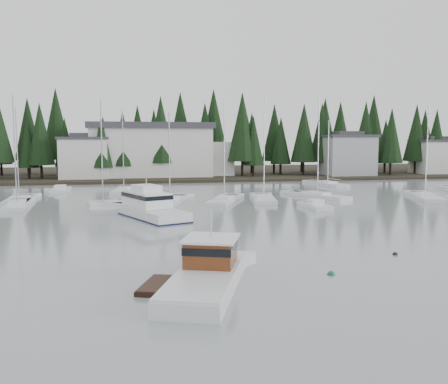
# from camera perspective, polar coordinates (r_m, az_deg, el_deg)

# --- Properties ---
(ground) EXTENTS (260.00, 260.00, 0.00)m
(ground) POSITION_cam_1_polar(r_m,az_deg,el_deg) (24.39, 13.42, -12.80)
(ground) COLOR gray
(ground) RESTS_ON ground
(far_shore_land) EXTENTS (240.00, 54.00, 1.00)m
(far_shore_land) POSITION_cam_1_polar(r_m,az_deg,el_deg) (118.66, -6.20, 2.10)
(far_shore_land) COLOR black
(far_shore_land) RESTS_ON ground
(conifer_treeline) EXTENTS (200.00, 22.00, 20.00)m
(conifer_treeline) POSITION_cam_1_polar(r_m,az_deg,el_deg) (107.72, -5.72, 1.72)
(conifer_treeline) COLOR black
(conifer_treeline) RESTS_ON ground
(house_west) EXTENTS (9.54, 7.42, 8.75)m
(house_west) POSITION_cam_1_polar(r_m,az_deg,el_deg) (100.40, -15.69, 3.89)
(house_west) COLOR silver
(house_west) RESTS_ON ground
(house_east_a) EXTENTS (10.60, 8.48, 9.25)m
(house_east_a) POSITION_cam_1_polar(r_m,az_deg,el_deg) (109.07, 13.90, 4.21)
(house_east_a) COLOR #999EA0
(house_east_a) RESTS_ON ground
(house_east_b) EXTENTS (9.54, 7.42, 8.25)m
(house_east_b) POSITION_cam_1_polar(r_m,az_deg,el_deg) (121.63, 22.97, 3.84)
(house_east_b) COLOR silver
(house_east_b) RESTS_ON ground
(harbor_inn) EXTENTS (29.50, 11.50, 10.90)m
(harbor_inn) POSITION_cam_1_polar(r_m,az_deg,el_deg) (103.59, -7.21, 4.74)
(harbor_inn) COLOR silver
(harbor_inn) RESTS_ON ground
(lobster_boat_brown) EXTENTS (6.71, 9.98, 4.68)m
(lobster_boat_brown) POSITION_cam_1_polar(r_m,az_deg,el_deg) (26.76, -2.27, -9.76)
(lobster_boat_brown) COLOR silver
(lobster_boat_brown) RESTS_ON ground
(cabin_cruiser_center) EXTENTS (7.85, 12.14, 5.01)m
(cabin_cruiser_center) POSITION_cam_1_polar(r_m,az_deg,el_deg) (51.55, -8.64, -1.99)
(cabin_cruiser_center) COLOR silver
(cabin_cruiser_center) RESTS_ON ground
(sailboat_0) EXTENTS (6.43, 10.46, 14.66)m
(sailboat_0) POSITION_cam_1_polar(r_m,az_deg,el_deg) (69.72, 10.62, -0.53)
(sailboat_0) COLOR silver
(sailboat_0) RESTS_ON ground
(sailboat_1) EXTENTS (3.44, 10.10, 12.30)m
(sailboat_1) POSITION_cam_1_polar(r_m,az_deg,el_deg) (68.12, -22.35, -1.05)
(sailboat_1) COLOR silver
(sailboat_1) RESTS_ON ground
(sailboat_2) EXTENTS (4.37, 9.45, 14.44)m
(sailboat_2) POSITION_cam_1_polar(r_m,az_deg,el_deg) (64.60, 4.58, -0.95)
(sailboat_2) COLOR silver
(sailboat_2) RESTS_ON ground
(sailboat_5) EXTENTS (6.12, 10.91, 11.92)m
(sailboat_5) POSITION_cam_1_polar(r_m,az_deg,el_deg) (62.80, -6.19, -1.19)
(sailboat_5) COLOR silver
(sailboat_5) RESTS_ON ground
(sailboat_8) EXTENTS (4.16, 8.70, 12.99)m
(sailboat_8) POSITION_cam_1_polar(r_m,az_deg,el_deg) (76.69, -11.37, 0.03)
(sailboat_8) COLOR silver
(sailboat_8) RESTS_ON ground
(sailboat_9) EXTENTS (5.83, 10.84, 12.69)m
(sailboat_9) POSITION_cam_1_polar(r_m,az_deg,el_deg) (72.35, 21.98, -0.65)
(sailboat_9) COLOR silver
(sailboat_9) RESTS_ON ground
(sailboat_10) EXTENTS (3.56, 8.29, 12.88)m
(sailboat_10) POSITION_cam_1_polar(r_m,az_deg,el_deg) (58.18, -13.64, -1.87)
(sailboat_10) COLOR silver
(sailboat_10) RESTS_ON ground
(sailboat_11) EXTENTS (4.15, 10.52, 11.86)m
(sailboat_11) POSITION_cam_1_polar(r_m,az_deg,el_deg) (88.76, 11.75, 0.78)
(sailboat_11) COLOR silver
(sailboat_11) RESTS_ON ground
(sailboat_12) EXTENTS (6.40, 10.24, 13.76)m
(sailboat_12) POSITION_cam_1_polar(r_m,az_deg,el_deg) (63.20, 0.04, -1.10)
(sailboat_12) COLOR silver
(sailboat_12) RESTS_ON ground
(sailboat_13) EXTENTS (3.26, 9.07, 13.46)m
(sailboat_13) POSITION_cam_1_polar(r_m,az_deg,el_deg) (62.89, -22.57, -1.58)
(sailboat_13) COLOR silver
(sailboat_13) RESTS_ON ground
(runabout_1) EXTENTS (2.50, 5.36, 1.42)m
(runabout_1) POSITION_cam_1_polar(r_m,az_deg,el_deg) (58.54, 10.41, -1.69)
(runabout_1) COLOR silver
(runabout_1) RESTS_ON ground
(runabout_3) EXTENTS (2.65, 5.53, 1.42)m
(runabout_3) POSITION_cam_1_polar(r_m,az_deg,el_deg) (80.15, -18.22, 0.13)
(runabout_3) COLOR silver
(runabout_3) RESTS_ON ground
(mooring_buoy_green) EXTENTS (0.46, 0.46, 0.46)m
(mooring_buoy_green) POSITION_cam_1_polar(r_m,az_deg,el_deg) (29.96, 12.13, -9.24)
(mooring_buoy_green) COLOR #145933
(mooring_buoy_green) RESTS_ON ground
(mooring_buoy_dark) EXTENTS (0.38, 0.38, 0.38)m
(mooring_buoy_dark) POSITION_cam_1_polar(r_m,az_deg,el_deg) (36.21, 18.97, -6.80)
(mooring_buoy_dark) COLOR black
(mooring_buoy_dark) RESTS_ON ground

